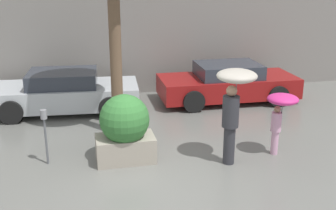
{
  "coord_description": "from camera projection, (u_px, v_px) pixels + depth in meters",
  "views": [
    {
      "loc": [
        -1.35,
        -7.58,
        4.09
      ],
      "look_at": [
        0.73,
        1.6,
        1.05
      ],
      "focal_mm": 45.0,
      "sensor_mm": 36.0,
      "label": 1
    }
  ],
  "objects": [
    {
      "name": "building_facade",
      "position": [
        113.0,
        4.0,
        13.68
      ],
      "size": [
        18.0,
        0.3,
        6.0
      ],
      "color": "gray",
      "rests_on": "ground"
    },
    {
      "name": "person_child",
      "position": [
        281.0,
        108.0,
        9.4
      ],
      "size": [
        0.7,
        0.7,
        1.46
      ],
      "rotation": [
        0.0,
        0.0,
        -0.86
      ],
      "color": "#D199B7",
      "rests_on": "ground"
    },
    {
      "name": "parked_car_far",
      "position": [
        228.0,
        83.0,
        13.56
      ],
      "size": [
        4.42,
        2.08,
        1.24
      ],
      "rotation": [
        0.0,
        0.0,
        1.55
      ],
      "color": "maroon",
      "rests_on": "ground"
    },
    {
      "name": "planter_box",
      "position": [
        125.0,
        128.0,
        9.22
      ],
      "size": [
        1.29,
        1.1,
        1.53
      ],
      "color": "#9E9384",
      "rests_on": "ground"
    },
    {
      "name": "parked_car_near",
      "position": [
        64.0,
        92.0,
        12.55
      ],
      "size": [
        4.52,
        2.28,
        1.24
      ],
      "rotation": [
        0.0,
        0.0,
        1.49
      ],
      "color": "#B7BCC1",
      "rests_on": "ground"
    },
    {
      "name": "parking_meter",
      "position": [
        45.0,
        125.0,
        9.01
      ],
      "size": [
        0.14,
        0.14,
        1.25
      ],
      "color": "#595B60",
      "rests_on": "ground"
    },
    {
      "name": "person_adult",
      "position": [
        234.0,
        96.0,
        8.92
      ],
      "size": [
        0.86,
        0.86,
        2.1
      ],
      "rotation": [
        0.0,
        0.0,
        0.58
      ],
      "color": "#2D2D33",
      "rests_on": "ground"
    },
    {
      "name": "ground_plane",
      "position": [
        151.0,
        180.0,
        8.57
      ],
      "size": [
        40.0,
        40.0,
        0.0
      ],
      "primitive_type": "plane",
      "color": "slate"
    }
  ]
}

